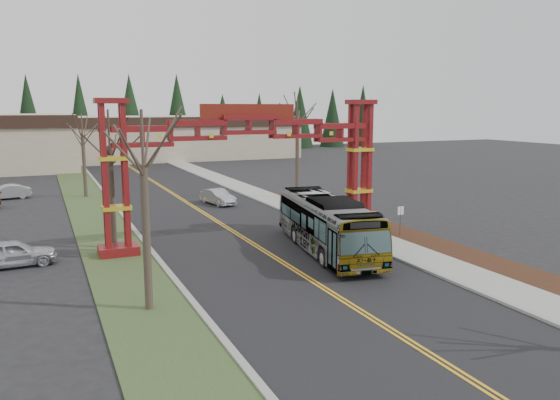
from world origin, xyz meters
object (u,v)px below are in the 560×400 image
bare_tree_median_mid (110,147)px  barrel_south (378,225)px  parked_car_near_a (13,253)px  bare_tree_median_far (83,138)px  transit_bus (327,224)px  retail_building_east (177,137)px  parked_car_far_a (7,192)px  barrel_mid (373,219)px  silver_sedan (218,197)px  street_sign (400,215)px  bare_tree_right_far (297,124)px  barrel_north (353,213)px  bare_tree_median_near (143,166)px  gateway_arch (249,147)px

bare_tree_median_mid → barrel_south: 18.16m
parked_car_near_a → bare_tree_median_far: bearing=-17.0°
bare_tree_median_mid → barrel_south: bare_tree_median_mid is taller
transit_bus → bare_tree_median_mid: bearing=162.5°
retail_building_east → parked_car_far_a: retail_building_east is taller
bare_tree_median_mid → barrel_south: size_ratio=8.05×
barrel_mid → parked_car_near_a: bearing=-178.6°
bare_tree_median_mid → barrel_mid: (17.59, -1.20, -5.56)m
transit_bus → parked_car_far_a: bearing=132.0°
silver_sedan → street_sign: street_sign is taller
bare_tree_median_mid → barrel_mid: 18.49m
bare_tree_right_far → barrel_north: bare_tree_right_far is taller
retail_building_east → street_sign: size_ratio=18.84×
transit_bus → bare_tree_median_far: size_ratio=1.50×
parked_car_far_a → barrel_north: 32.27m
parked_car_near_a → bare_tree_median_far: size_ratio=0.55×
bare_tree_median_near → bare_tree_median_mid: 11.13m
transit_bus → barrel_mid: size_ratio=10.73×
bare_tree_median_far → barrel_south: bare_tree_median_far is taller
retail_building_east → transit_bus: retail_building_east is taller
street_sign → bare_tree_median_mid: bearing=165.9°
retail_building_east → barrel_mid: bearing=-90.4°
parked_car_near_a → bare_tree_median_near: bearing=-153.5°
barrel_north → transit_bus: bearing=-130.5°
transit_bus → parked_car_near_a: (-16.76, 4.00, -0.90)m
silver_sedan → bare_tree_median_far: bare_tree_median_far is taller
barrel_south → barrel_north: (0.63, 4.34, 0.01)m
retail_building_east → transit_bus: size_ratio=3.23×
bare_tree_median_mid → gateway_arch: bearing=-12.5°
bare_tree_median_near → barrel_mid: bearing=29.4°
transit_bus → street_sign: (6.22, 1.36, -0.19)m
gateway_arch → parked_car_near_a: 14.40m
gateway_arch → barrel_mid: 11.04m
bare_tree_median_far → barrel_south: bearing=-54.1°
parked_car_far_a → street_sign: 36.44m
transit_bus → barrel_mid: bearing=45.7°
gateway_arch → barrel_north: size_ratio=17.44×
bare_tree_median_near → street_sign: 19.36m
parked_car_far_a → gateway_arch: bearing=20.4°
bare_tree_median_far → street_sign: 31.09m
parked_car_far_a → bare_tree_median_near: size_ratio=0.49×
parked_car_far_a → barrel_south: (23.87, -25.34, -0.16)m
gateway_arch → retail_building_east: size_ratio=0.48×
gateway_arch → parked_car_far_a: bearing=121.2°
retail_building_east → bare_tree_right_far: bearing=-90.0°
bare_tree_median_near → barrel_north: (17.70, 12.80, -5.54)m
street_sign → barrel_north: street_sign is taller
silver_sedan → barrel_north: 12.81m
bare_tree_median_far → barrel_north: 26.63m
barrel_south → gateway_arch: bearing=174.4°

